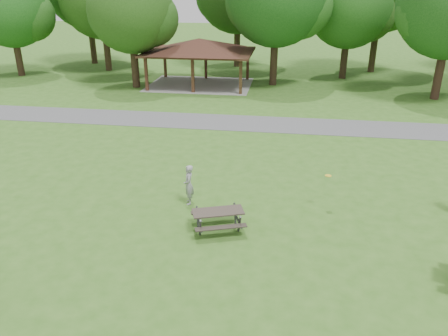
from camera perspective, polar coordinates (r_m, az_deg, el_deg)
ground at (r=14.44m, az=-6.39°, el=-10.80°), size 160.00×160.00×0.00m
asphalt_path at (r=26.95m, az=1.03°, el=5.96°), size 120.00×3.20×0.02m
pavilion at (r=36.59m, az=-3.25°, el=15.47°), size 8.60×7.01×3.76m
tree_row_b at (r=44.31m, az=-26.05°, el=18.06°), size 7.14×6.80×9.28m
tree_row_d at (r=36.23m, az=-11.95°, el=19.27°), size 6.93×6.60×9.27m
tree_row_f at (r=40.37m, az=16.19°, el=19.35°), size 7.35×7.00×9.55m
picnic_table_middle at (r=15.21m, az=-0.78°, el=-6.21°), size 2.13×1.91×0.77m
frisbee_in_flight at (r=16.71m, az=13.46°, el=-0.98°), size 0.30×0.30×0.02m
frisbee_thrower at (r=16.91m, az=-4.63°, el=-2.19°), size 0.51×0.65×1.59m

